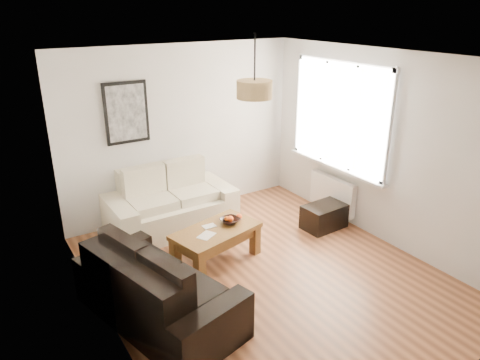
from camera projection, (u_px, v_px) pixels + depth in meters
floor at (266, 274)px, 5.58m from camera, size 4.50×4.50×0.00m
ceiling at (271, 58)px, 4.64m from camera, size 3.80×4.50×0.00m
wall_back at (182, 131)px, 6.88m from camera, size 3.80×0.04×2.60m
wall_front at (446, 267)px, 3.34m from camera, size 3.80×0.04×2.60m
wall_left at (101, 215)px, 4.16m from camera, size 0.04×4.50×2.60m
wall_right at (383, 149)px, 6.06m from camera, size 0.04×4.50×2.60m
window_bay at (341, 116)px, 6.56m from camera, size 0.14×1.90×1.60m
radiator at (332, 193)px, 6.98m from camera, size 0.10×0.90×0.52m
poster at (126, 113)px, 6.29m from camera, size 0.62×0.04×0.87m
pendant_shade at (254, 89)px, 5.01m from camera, size 0.40×0.40×0.20m
loveseat_cream at (170, 200)px, 6.59m from camera, size 1.81×0.99×0.90m
sofa_leather at (158, 285)px, 4.67m from camera, size 1.34×2.04×0.81m
coffee_table at (216, 245)px, 5.80m from camera, size 1.22×0.85×0.45m
ottoman at (324, 216)px, 6.68m from camera, size 0.65×0.44×0.36m
cushion_left at (148, 179)px, 6.54m from camera, size 0.39×0.21×0.37m
cushion_right at (188, 171)px, 6.86m from camera, size 0.39×0.14×0.38m
fruit_bowl at (230, 221)px, 5.87m from camera, size 0.28×0.28×0.06m
orange_a at (230, 219)px, 5.90m from camera, size 0.09×0.09×0.08m
orange_b at (239, 217)px, 5.96m from camera, size 0.09×0.09×0.08m
orange_c at (227, 219)px, 5.91m from camera, size 0.07×0.07×0.06m
papers at (206, 235)px, 5.55m from camera, size 0.27×0.24×0.01m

